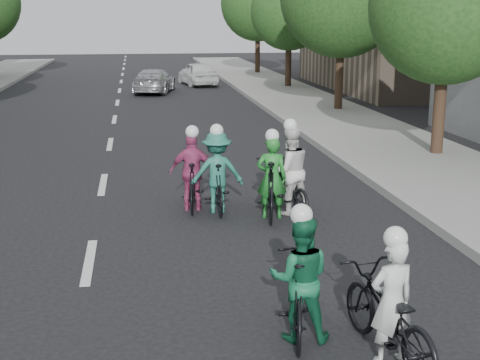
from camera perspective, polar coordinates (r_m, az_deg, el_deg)
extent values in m
plane|color=black|center=(10.78, -12.75, -6.82)|extent=(120.00, 120.00, 0.00)
cube|color=gray|center=(21.64, 10.67, 3.83)|extent=(4.00, 80.00, 0.15)
cube|color=#999993|center=(21.07, 5.66, 3.78)|extent=(0.18, 80.00, 0.18)
cube|color=gray|center=(37.31, 15.59, 13.73)|extent=(10.00, 14.00, 8.00)
cylinder|color=black|center=(18.68, 16.60, 5.24)|extent=(0.32, 0.32, 2.27)
sphere|color=#194316|center=(18.50, 17.22, 13.95)|extent=(4.00, 4.00, 4.00)
cylinder|color=black|center=(27.01, 8.45, 8.36)|extent=(0.32, 0.32, 2.48)
cylinder|color=black|center=(35.68, 4.13, 9.60)|extent=(0.32, 0.32, 2.27)
sphere|color=#194316|center=(35.59, 4.21, 14.16)|extent=(4.00, 4.00, 4.00)
cylinder|color=black|center=(44.48, 1.50, 10.59)|extent=(0.32, 0.32, 2.48)
sphere|color=#194316|center=(44.41, 1.53, 14.82)|extent=(4.80, 4.80, 4.80)
imported|color=black|center=(13.26, -4.07, -0.38)|extent=(0.65, 1.68, 0.99)
imported|color=#B94178|center=(13.10, -4.05, 0.70)|extent=(0.94, 0.48, 1.54)
sphere|color=white|center=(12.94, -4.11, 4.11)|extent=(0.26, 0.26, 0.26)
imported|color=black|center=(7.74, 12.47, -11.24)|extent=(0.98, 1.99, 1.00)
imported|color=silver|center=(7.57, 12.83, -10.11)|extent=(0.57, 0.42, 1.42)
sphere|color=white|center=(7.31, 13.13, -4.85)|extent=(0.26, 0.26, 0.26)
imported|color=black|center=(8.09, 4.93, -9.71)|extent=(0.83, 1.78, 1.03)
imported|color=#166641|center=(7.91, 5.14, -8.38)|extent=(0.84, 0.71, 1.51)
sphere|color=white|center=(7.65, 5.27, -2.98)|extent=(0.26, 0.26, 0.26)
imported|color=black|center=(12.71, 2.62, -0.64)|extent=(0.85, 1.95, 1.14)
imported|color=#23812D|center=(12.57, 2.72, 0.19)|extent=(0.63, 0.47, 1.56)
sphere|color=white|center=(12.40, 2.76, 3.79)|extent=(0.26, 0.26, 0.26)
imported|color=black|center=(13.04, 4.12, -0.68)|extent=(0.96, 1.92, 0.96)
imported|color=white|center=(12.85, 4.24, 0.82)|extent=(0.94, 0.79, 1.71)
sphere|color=white|center=(12.69, 4.31, 4.68)|extent=(0.26, 0.26, 0.26)
imported|color=black|center=(13.10, -2.02, -0.49)|extent=(0.48, 1.68, 1.01)
imported|color=#267260|center=(12.93, -1.98, 0.66)|extent=(1.03, 0.60, 1.59)
sphere|color=white|center=(12.77, -2.01, 4.24)|extent=(0.26, 0.26, 0.26)
imported|color=#B3B3B8|center=(33.95, -7.33, 8.39)|extent=(2.47, 4.35, 1.19)
imported|color=white|center=(37.43, -3.63, 9.06)|extent=(2.19, 4.05, 1.31)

